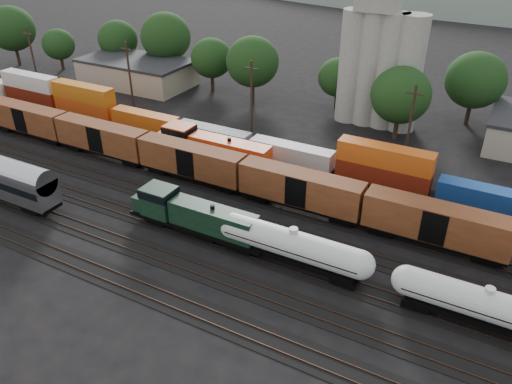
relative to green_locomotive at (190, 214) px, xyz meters
The scene contains 12 objects.
ground 7.40m from the green_locomotive, 45.99° to the left, with size 600.00×600.00×0.00m, color black.
tracks 7.39m from the green_locomotive, 45.99° to the left, with size 180.00×33.20×0.20m.
green_locomotive is the anchor object (origin of this frame).
tank_car_a 12.31m from the green_locomotive, ahead, with size 16.64×2.98×4.36m.
tank_car_b 30.18m from the green_locomotive, ahead, with size 16.02×2.87×4.20m.
orange_locomotive 16.68m from the green_locomotive, 115.95° to the left, with size 19.49×3.25×4.87m.
boxcar_string 13.25m from the green_locomotive, 49.08° to the left, with size 169.00×2.90×4.20m.
container_wall 20.17m from the green_locomotive, 97.43° to the left, with size 160.00×2.60×5.80m.
grain_silo 42.69m from the green_locomotive, 78.81° to the left, with size 13.40×5.00×29.00m.
industrial_sheds 41.85m from the green_locomotive, 74.11° to the left, with size 119.38×17.26×5.10m.
tree_band 42.57m from the green_locomotive, 89.11° to the left, with size 163.17×20.97×13.12m.
utility_poles 27.67m from the green_locomotive, 79.86° to the left, with size 122.20×0.36×12.00m.
Camera 1 is at (23.27, -42.02, 31.96)m, focal length 35.00 mm.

